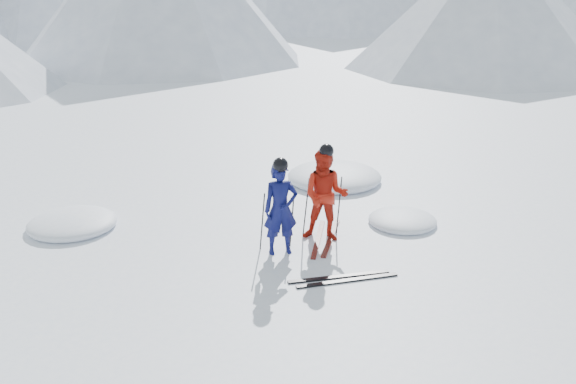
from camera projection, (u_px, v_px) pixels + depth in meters
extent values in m
plane|color=white|center=(381.00, 255.00, 10.63)|extent=(160.00, 160.00, 0.00)
cone|color=#B2BCD1|center=(487.00, 2.00, 30.04)|extent=(14.00, 14.00, 6.50)
imported|color=#0C0F49|center=(281.00, 209.00, 10.47)|extent=(0.61, 0.42, 1.63)
imported|color=#B51D0E|center=(325.00, 196.00, 10.98)|extent=(1.01, 0.90, 1.71)
cylinder|color=black|center=(262.00, 222.00, 10.65)|extent=(0.11, 0.08, 1.09)
cylinder|color=black|center=(292.00, 217.00, 10.83)|extent=(0.11, 0.07, 1.09)
cylinder|color=black|center=(306.00, 207.00, 11.26)|extent=(0.12, 0.09, 1.14)
cylinder|color=black|center=(339.00, 206.00, 11.27)|extent=(0.12, 0.08, 1.14)
cube|color=black|center=(318.00, 239.00, 11.25)|extent=(0.64, 1.64, 0.03)
cube|color=black|center=(331.00, 238.00, 11.29)|extent=(0.75, 1.60, 0.03)
cube|color=black|center=(339.00, 277.00, 9.85)|extent=(1.70, 0.17, 0.03)
cube|color=black|center=(348.00, 281.00, 9.73)|extent=(1.70, 0.23, 0.03)
ellipsoid|color=white|center=(73.00, 227.00, 11.80)|extent=(1.69, 1.69, 0.37)
ellipsoid|color=white|center=(402.00, 223.00, 11.98)|extent=(1.34, 1.34, 0.29)
ellipsoid|color=white|center=(334.00, 181.00, 14.41)|extent=(2.22, 2.22, 0.49)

